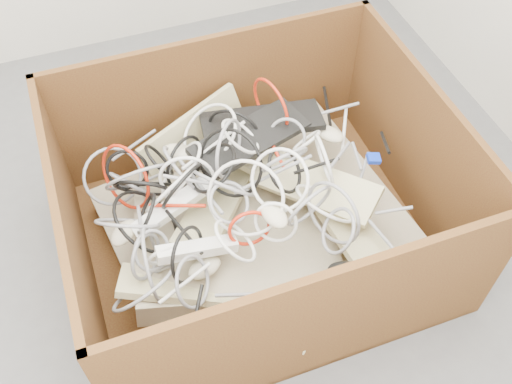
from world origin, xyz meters
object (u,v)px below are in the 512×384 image
object	(u,v)px
power_strip_left	(172,208)
vga_plug	(374,158)
power_strip_right	(197,249)
cardboard_box	(253,223)

from	to	relation	value
power_strip_left	vga_plug	size ratio (longest dim) A/B	6.42
power_strip_right	power_strip_left	bearing A→B (deg)	101.88
power_strip_left	power_strip_right	xyz separation A→B (m)	(0.03, -0.18, -0.00)
cardboard_box	power_strip_right	bearing A→B (deg)	-145.57
cardboard_box	vga_plug	xyz separation A→B (m)	(0.44, -0.02, 0.21)
cardboard_box	vga_plug	world-z (taller)	cardboard_box
cardboard_box	power_strip_left	distance (m)	0.35
power_strip_right	vga_plug	size ratio (longest dim) A/B	5.71
power_strip_right	vga_plug	world-z (taller)	power_strip_right
vga_plug	cardboard_box	bearing A→B (deg)	-169.10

